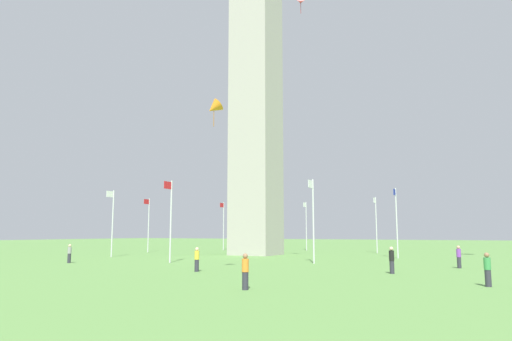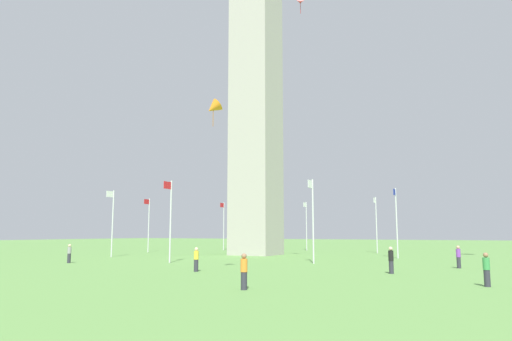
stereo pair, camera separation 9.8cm
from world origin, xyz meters
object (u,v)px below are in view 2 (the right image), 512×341
(person_orange_shirt, at_px, (244,272))
(person_purple_shirt, at_px, (458,257))
(flagpole_s, at_px, (306,223))
(flagpole_w, at_px, (148,222))
(flagpole_se, at_px, (376,222))
(person_black_shirt, at_px, (391,260))
(kite_orange_delta, at_px, (213,108))
(flagpole_sw, at_px, (224,224))
(flagpole_nw, at_px, (112,220))
(flagpole_e, at_px, (396,219))
(flagpole_n, at_px, (170,217))
(kite_red_delta, at_px, (300,0))
(person_green_shirt, at_px, (487,270))
(person_gray_shirt, at_px, (69,254))
(person_yellow_shirt, at_px, (196,260))
(flagpole_ne, at_px, (313,216))

(person_orange_shirt, height_order, person_purple_shirt, person_purple_shirt)
(flagpole_s, bearing_deg, flagpole_w, -45.00)
(flagpole_se, distance_m, person_black_shirt, 31.09)
(kite_orange_delta, bearing_deg, flagpole_s, -166.80)
(flagpole_se, height_order, person_orange_shirt, flagpole_se)
(flagpole_sw, relative_size, flagpole_w, 1.00)
(person_purple_shirt, bearing_deg, flagpole_nw, 24.97)
(flagpole_e, bearing_deg, flagpole_se, -157.50)
(flagpole_n, bearing_deg, kite_red_delta, 110.66)
(flagpole_s, distance_m, person_green_shirt, 47.09)
(person_gray_shirt, height_order, person_purple_shirt, person_purple_shirt)
(flagpole_se, height_order, kite_orange_delta, kite_orange_delta)
(kite_red_delta, bearing_deg, person_orange_shirt, 13.35)
(flagpole_n, xyz_separation_m, flagpole_w, (-16.18, -16.18, 0.00))
(person_yellow_shirt, xyz_separation_m, person_purple_shirt, (-11.32, 15.28, 0.02))
(person_orange_shirt, bearing_deg, kite_red_delta, -19.46)
(person_green_shirt, relative_size, person_orange_shirt, 0.99)
(flagpole_s, bearing_deg, flagpole_n, -0.00)
(flagpole_nw, xyz_separation_m, person_yellow_shirt, (11.40, 18.88, -3.15))
(kite_red_delta, bearing_deg, flagpole_sw, -136.57)
(person_green_shirt, height_order, person_gray_shirt, person_green_shirt)
(flagpole_ne, bearing_deg, flagpole_n, -67.50)
(flagpole_sw, relative_size, kite_orange_delta, 3.86)
(flagpole_nw, distance_m, kite_red_delta, 29.51)
(flagpole_w, bearing_deg, flagpole_sw, 157.50)
(kite_red_delta, height_order, kite_orange_delta, kite_red_delta)
(flagpole_e, distance_m, person_orange_shirt, 30.31)
(person_black_shirt, bearing_deg, flagpole_se, 1.88)
(flagpole_ne, distance_m, flagpole_nw, 22.88)
(flagpole_nw, distance_m, person_yellow_shirt, 22.28)
(flagpole_w, bearing_deg, flagpole_n, 45.00)
(flagpole_s, relative_size, person_gray_shirt, 4.47)
(flagpole_nw, bearing_deg, person_orange_shirt, 54.87)
(person_purple_shirt, bearing_deg, flagpole_ne, 24.68)
(person_black_shirt, bearing_deg, flagpole_s, 16.27)
(flagpole_e, distance_m, person_purple_shirt, 13.62)
(flagpole_ne, xyz_separation_m, person_yellow_shirt, (11.40, -4.00, -3.15))
(flagpole_sw, height_order, kite_red_delta, kite_red_delta)
(flagpole_nw, relative_size, person_yellow_shirt, 4.45)
(flagpole_se, relative_size, person_yellow_shirt, 4.45)
(person_orange_shirt, distance_m, kite_red_delta, 29.13)
(flagpole_n, distance_m, flagpole_s, 32.36)
(flagpole_w, relative_size, person_yellow_shirt, 4.45)
(flagpole_s, distance_m, flagpole_w, 22.88)
(flagpole_nw, height_order, person_green_shirt, flagpole_nw)
(person_gray_shirt, height_order, kite_orange_delta, kite_orange_delta)
(person_black_shirt, xyz_separation_m, person_gray_shirt, (1.92, -26.73, -0.05))
(flagpole_ne, xyz_separation_m, flagpole_nw, (-0.00, -22.88, 0.00))
(flagpole_sw, distance_m, flagpole_w, 12.38)
(flagpole_ne, height_order, person_green_shirt, flagpole_ne)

